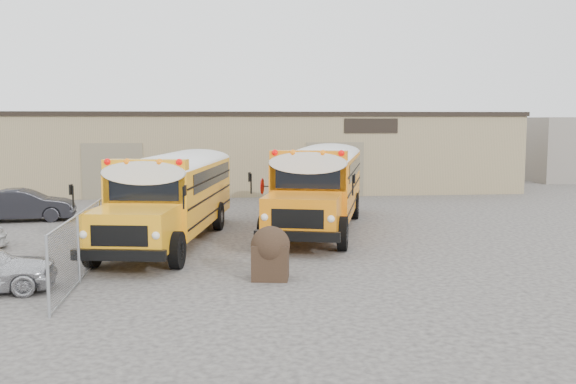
{
  "coord_description": "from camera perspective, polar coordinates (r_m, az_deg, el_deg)",
  "views": [
    {
      "loc": [
        -2.35,
        -19.79,
        4.21
      ],
      "look_at": [
        0.14,
        3.31,
        1.6
      ],
      "focal_mm": 40.0,
      "sensor_mm": 36.0,
      "label": 1
    }
  ],
  "objects": [
    {
      "name": "tarp_bundle",
      "position": [
        17.07,
        -1.57,
        -5.36
      ],
      "size": [
        1.08,
        1.04,
        1.42
      ],
      "color": "black",
      "rests_on": "ground"
    },
    {
      "name": "car_dark",
      "position": [
        29.01,
        -22.43,
        -1.08
      ],
      "size": [
        4.21,
        1.87,
        1.34
      ],
      "primitive_type": "imported",
      "rotation": [
        0.0,
        0.0,
        1.68
      ],
      "color": "black",
      "rests_on": "ground"
    },
    {
      "name": "ground",
      "position": [
        20.37,
        0.61,
        -5.52
      ],
      "size": [
        120.0,
        120.0,
        0.0
      ],
      "primitive_type": "plane",
      "color": "#322F2E",
      "rests_on": "ground"
    },
    {
      "name": "school_bus_left",
      "position": [
        29.0,
        -7.16,
        1.55
      ],
      "size": [
        4.37,
        10.8,
        3.08
      ],
      "color": "#F8A217",
      "rests_on": "ground"
    },
    {
      "name": "chainlink_fence",
      "position": [
        23.32,
        -15.1,
        -1.97
      ],
      "size": [
        0.07,
        18.07,
        1.81
      ],
      "color": "#93979C",
      "rests_on": "ground"
    },
    {
      "name": "school_bus_right",
      "position": [
        31.86,
        4.13,
        2.16
      ],
      "size": [
        5.47,
        11.3,
        3.22
      ],
      "color": "orange",
      "rests_on": "ground"
    },
    {
      "name": "warehouse",
      "position": [
        39.9,
        -2.77,
        3.76
      ],
      "size": [
        30.2,
        10.2,
        4.67
      ],
      "color": "#95805C",
      "rests_on": "ground"
    }
  ]
}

